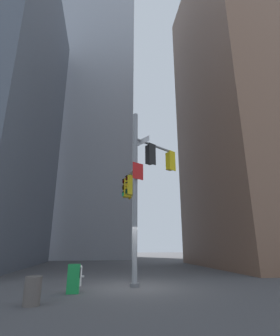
# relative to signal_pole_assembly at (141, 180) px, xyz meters

# --- Properties ---
(ground) EXTENTS (120.00, 120.00, 0.00)m
(ground) POSITION_rel_signal_pole_assembly_xyz_m (-0.38, -0.62, -4.86)
(ground) COLOR #474749
(building_tower_right) EXTENTS (13.74, 13.74, 31.53)m
(building_tower_right) POSITION_rel_signal_pole_assembly_xyz_m (13.72, 8.38, 10.91)
(building_tower_right) COLOR brown
(building_tower_right) RESTS_ON ground
(building_mid_block) EXTENTS (12.10, 12.10, 45.86)m
(building_mid_block) POSITION_rel_signal_pole_assembly_xyz_m (-4.08, 26.61, 18.07)
(building_mid_block) COLOR #9399A3
(building_mid_block) RESTS_ON ground
(signal_pole_assembly) EXTENTS (2.99, 2.27, 8.23)m
(signal_pole_assembly) POSITION_rel_signal_pole_assembly_xyz_m (0.00, 0.00, 0.00)
(signal_pole_assembly) COLOR gray
(signal_pole_assembly) RESTS_ON ground
(fire_hydrant) EXTENTS (0.33, 0.23, 0.88)m
(fire_hydrant) POSITION_rel_signal_pole_assembly_xyz_m (-2.75, -0.02, -4.40)
(fire_hydrant) COLOR silver
(fire_hydrant) RESTS_ON ground
(newspaper_box) EXTENTS (0.45, 0.36, 1.02)m
(newspaper_box) POSITION_rel_signal_pole_assembly_xyz_m (-2.82, -1.80, -4.35)
(newspaper_box) COLOR #198C3F
(newspaper_box) RESTS_ON ground
(trash_bin) EXTENTS (0.49, 0.49, 0.81)m
(trash_bin) POSITION_rel_signal_pole_assembly_xyz_m (-3.82, -3.69, -4.45)
(trash_bin) COLOR #59514C
(trash_bin) RESTS_ON ground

